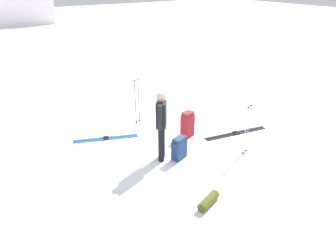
# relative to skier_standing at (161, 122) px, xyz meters

# --- Properties ---
(ground_plane) EXTENTS (80.00, 80.00, 0.00)m
(ground_plane) POSITION_rel_skier_standing_xyz_m (0.32, 0.20, -0.95)
(ground_plane) COLOR white
(skier_standing) EXTENTS (0.39, 0.46, 1.70)m
(skier_standing) POSITION_rel_skier_standing_xyz_m (0.00, 0.00, 0.00)
(skier_standing) COLOR black
(skier_standing) RESTS_ON ground_plane
(ski_pair_near) EXTENTS (1.90, 0.54, 0.05)m
(ski_pair_near) POSITION_rel_skier_standing_xyz_m (2.43, -0.07, -0.94)
(ski_pair_near) COLOR black
(ski_pair_near) RESTS_ON ground_plane
(ski_pair_far) EXTENTS (1.66, 0.79, 0.05)m
(ski_pair_far) POSITION_rel_skier_standing_xyz_m (-0.68, 1.69, -0.94)
(ski_pair_far) COLOR #255BAA
(ski_pair_far) RESTS_ON ground_plane
(backpack_large_dark) EXTENTS (0.42, 0.31, 0.56)m
(backpack_large_dark) POSITION_rel_skier_standing_xyz_m (0.36, -0.22, -0.68)
(backpack_large_dark) COLOR navy
(backpack_large_dark) RESTS_ON ground_plane
(backpack_bright) EXTENTS (0.38, 0.31, 0.71)m
(backpack_bright) POSITION_rel_skier_standing_xyz_m (1.22, 0.58, -0.61)
(backpack_bright) COLOR maroon
(backpack_bright) RESTS_ON ground_plane
(ski_poles_planted_near) EXTENTS (0.21, 0.11, 1.36)m
(ski_poles_planted_near) POSITION_rel_skier_standing_xyz_m (0.54, 2.08, -0.20)
(ski_poles_planted_near) COLOR black
(ski_poles_planted_near) RESTS_ON ground_plane
(ski_poles_planted_far) EXTENTS (0.21, 0.11, 1.29)m
(ski_poles_planted_far) POSITION_rel_skier_standing_xyz_m (1.80, -0.97, -0.24)
(ski_poles_planted_far) COLOR #B7AEC8
(ski_poles_planted_far) RESTS_ON ground_plane
(sleeping_mat_rolled) EXTENTS (0.58, 0.35, 0.18)m
(sleeping_mat_rolled) POSITION_rel_skier_standing_xyz_m (-0.20, -1.93, -0.86)
(sleeping_mat_rolled) COLOR #51551E
(sleeping_mat_rolled) RESTS_ON ground_plane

